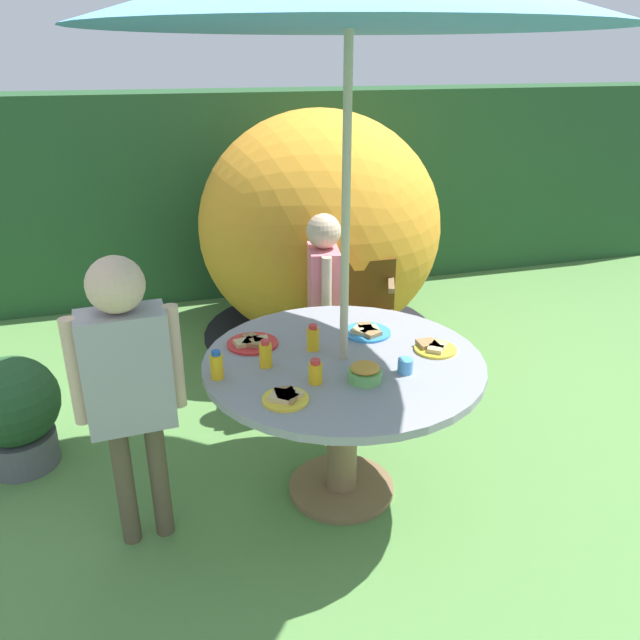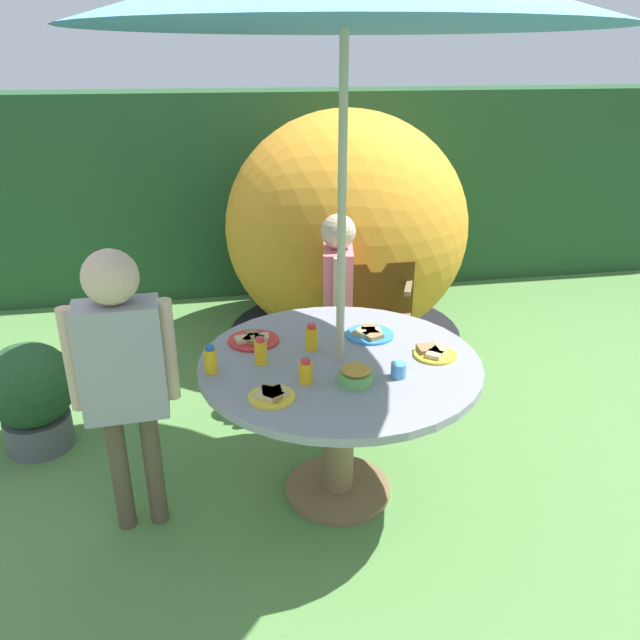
{
  "view_description": "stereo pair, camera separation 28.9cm",
  "coord_description": "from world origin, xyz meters",
  "px_view_note": "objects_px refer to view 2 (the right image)",
  "views": [
    {
      "loc": [
        -0.82,
        -2.38,
        1.99
      ],
      "look_at": [
        -0.06,
        0.17,
        0.85
      ],
      "focal_mm": 35.07,
      "sensor_mm": 36.0,
      "label": 1
    },
    {
      "loc": [
        -0.53,
        -2.44,
        1.99
      ],
      "look_at": [
        -0.06,
        0.17,
        0.85
      ],
      "focal_mm": 35.07,
      "sensor_mm": 36.0,
      "label": 2
    }
  ],
  "objects_px": {
    "dome_tent": "(346,228)",
    "juice_bottle_center_front": "(306,372)",
    "snack_bowl": "(356,375)",
    "plate_far_left": "(272,395)",
    "wooden_chair": "(374,292)",
    "child_in_grey_shirt": "(122,360)",
    "plate_mid_left": "(434,353)",
    "potted_plant": "(31,394)",
    "juice_bottle_mid_right": "(261,351)",
    "juice_bottle_far_right": "(312,338)",
    "plate_near_left": "(370,334)",
    "garden_table": "(339,389)",
    "juice_bottle_center_back": "(211,360)",
    "child_in_pink_shirt": "(338,286)",
    "cup_near": "(399,370)",
    "plate_near_right": "(253,339)"
  },
  "relations": [
    {
      "from": "dome_tent",
      "to": "juice_bottle_center_front",
      "type": "distance_m",
      "value": 2.15
    },
    {
      "from": "garden_table",
      "to": "juice_bottle_mid_right",
      "type": "bearing_deg",
      "value": 176.44
    },
    {
      "from": "child_in_grey_shirt",
      "to": "plate_mid_left",
      "type": "distance_m",
      "value": 1.36
    },
    {
      "from": "dome_tent",
      "to": "cup_near",
      "type": "relative_size",
      "value": 27.08
    },
    {
      "from": "dome_tent",
      "to": "juice_bottle_mid_right",
      "type": "height_order",
      "value": "dome_tent"
    },
    {
      "from": "juice_bottle_far_right",
      "to": "garden_table",
      "type": "bearing_deg",
      "value": -48.66
    },
    {
      "from": "juice_bottle_far_right",
      "to": "snack_bowl",
      "type": "bearing_deg",
      "value": -69.67
    },
    {
      "from": "plate_near_right",
      "to": "cup_near",
      "type": "relative_size",
      "value": 3.67
    },
    {
      "from": "plate_near_left",
      "to": "juice_bottle_far_right",
      "type": "distance_m",
      "value": 0.32
    },
    {
      "from": "wooden_chair",
      "to": "juice_bottle_center_front",
      "type": "bearing_deg",
      "value": -93.85
    },
    {
      "from": "garden_table",
      "to": "juice_bottle_mid_right",
      "type": "distance_m",
      "value": 0.41
    },
    {
      "from": "cup_near",
      "to": "plate_near_right",
      "type": "bearing_deg",
      "value": 141.48
    },
    {
      "from": "potted_plant",
      "to": "juice_bottle_mid_right",
      "type": "relative_size",
      "value": 4.85
    },
    {
      "from": "garden_table",
      "to": "child_in_grey_shirt",
      "type": "bearing_deg",
      "value": -176.61
    },
    {
      "from": "cup_near",
      "to": "child_in_pink_shirt",
      "type": "bearing_deg",
      "value": 91.68
    },
    {
      "from": "potted_plant",
      "to": "plate_near_left",
      "type": "bearing_deg",
      "value": -14.85
    },
    {
      "from": "garden_table",
      "to": "child_in_pink_shirt",
      "type": "relative_size",
      "value": 1.08
    },
    {
      "from": "child_in_grey_shirt",
      "to": "juice_bottle_far_right",
      "type": "height_order",
      "value": "child_in_grey_shirt"
    },
    {
      "from": "plate_mid_left",
      "to": "garden_table",
      "type": "bearing_deg",
      "value": 174.26
    },
    {
      "from": "wooden_chair",
      "to": "juice_bottle_center_front",
      "type": "relative_size",
      "value": 9.38
    },
    {
      "from": "plate_far_left",
      "to": "plate_mid_left",
      "type": "bearing_deg",
      "value": 17.79
    },
    {
      "from": "child_in_grey_shirt",
      "to": "juice_bottle_center_back",
      "type": "relative_size",
      "value": 10.34
    },
    {
      "from": "juice_bottle_far_right",
      "to": "plate_near_left",
      "type": "bearing_deg",
      "value": 17.65
    },
    {
      "from": "child_in_grey_shirt",
      "to": "plate_mid_left",
      "type": "bearing_deg",
      "value": -2.88
    },
    {
      "from": "potted_plant",
      "to": "plate_mid_left",
      "type": "xyz_separation_m",
      "value": [
        1.95,
        -0.72,
        0.42
      ]
    },
    {
      "from": "potted_plant",
      "to": "plate_far_left",
      "type": "relative_size",
      "value": 3.26
    },
    {
      "from": "potted_plant",
      "to": "plate_far_left",
      "type": "height_order",
      "value": "plate_far_left"
    },
    {
      "from": "juice_bottle_far_right",
      "to": "dome_tent",
      "type": "bearing_deg",
      "value": 72.6
    },
    {
      "from": "juice_bottle_far_right",
      "to": "juice_bottle_mid_right",
      "type": "height_order",
      "value": "same"
    },
    {
      "from": "juice_bottle_center_back",
      "to": "garden_table",
      "type": "bearing_deg",
      "value": 2.51
    },
    {
      "from": "snack_bowl",
      "to": "plate_far_left",
      "type": "distance_m",
      "value": 0.36
    },
    {
      "from": "garden_table",
      "to": "snack_bowl",
      "type": "height_order",
      "value": "snack_bowl"
    },
    {
      "from": "child_in_pink_shirt",
      "to": "cup_near",
      "type": "relative_size",
      "value": 17.74
    },
    {
      "from": "snack_bowl",
      "to": "juice_bottle_mid_right",
      "type": "relative_size",
      "value": 1.16
    },
    {
      "from": "potted_plant",
      "to": "juice_bottle_mid_right",
      "type": "xyz_separation_m",
      "value": [
        1.18,
        -0.65,
        0.46
      ]
    },
    {
      "from": "child_in_pink_shirt",
      "to": "plate_far_left",
      "type": "xyz_separation_m",
      "value": [
        -0.51,
        -1.18,
        -0.0
      ]
    },
    {
      "from": "garden_table",
      "to": "dome_tent",
      "type": "bearing_deg",
      "value": 76.74
    },
    {
      "from": "potted_plant",
      "to": "dome_tent",
      "type": "bearing_deg",
      "value": 31.4
    },
    {
      "from": "wooden_chair",
      "to": "child_in_grey_shirt",
      "type": "xyz_separation_m",
      "value": [
        -1.41,
        -1.26,
        0.27
      ]
    },
    {
      "from": "plate_far_left",
      "to": "juice_bottle_center_back",
      "type": "height_order",
      "value": "juice_bottle_center_back"
    },
    {
      "from": "child_in_pink_shirt",
      "to": "juice_bottle_center_front",
      "type": "height_order",
      "value": "child_in_pink_shirt"
    },
    {
      "from": "garden_table",
      "to": "juice_bottle_far_right",
      "type": "bearing_deg",
      "value": 131.34
    },
    {
      "from": "plate_far_left",
      "to": "cup_near",
      "type": "distance_m",
      "value": 0.55
    },
    {
      "from": "garden_table",
      "to": "wooden_chair",
      "type": "bearing_deg",
      "value": 68.24
    },
    {
      "from": "child_in_grey_shirt",
      "to": "plate_far_left",
      "type": "bearing_deg",
      "value": -24.97
    },
    {
      "from": "plate_near_left",
      "to": "potted_plant",
      "type": "bearing_deg",
      "value": 165.15
    },
    {
      "from": "potted_plant",
      "to": "wooden_chair",
      "type": "bearing_deg",
      "value": 14.81
    },
    {
      "from": "potted_plant",
      "to": "child_in_grey_shirt",
      "type": "bearing_deg",
      "value": -50.46
    },
    {
      "from": "juice_bottle_far_right",
      "to": "juice_bottle_center_back",
      "type": "bearing_deg",
      "value": -162.32
    },
    {
      "from": "wooden_chair",
      "to": "child_in_pink_shirt",
      "type": "xyz_separation_m",
      "value": [
        -0.3,
        -0.31,
        0.18
      ]
    }
  ]
}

